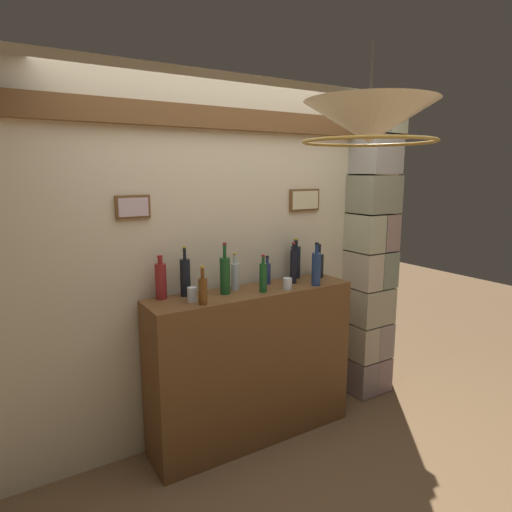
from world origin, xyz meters
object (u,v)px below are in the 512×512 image
(liquor_bottle_scotch, at_px, (185,277))
(pendant_lamp, at_px, (369,124))
(glass_tumbler_highball, at_px, (288,284))
(liquor_bottle_tequila, at_px, (295,261))
(liquor_bottle_bourbon, at_px, (203,290))
(liquor_bottle_rum, at_px, (293,266))
(liquor_bottle_gin, at_px, (267,273))
(liquor_bottle_mezcal, at_px, (235,275))
(glass_tumbler_rocks, at_px, (192,295))
(liquor_bottle_rye, at_px, (263,277))
(liquor_bottle_vermouth, at_px, (161,280))
(liquor_bottle_whiskey, at_px, (316,268))
(liquor_bottle_brandy, at_px, (225,275))
(liquor_bottle_amaro, at_px, (319,265))

(liquor_bottle_scotch, xyz_separation_m, pendant_lamp, (0.48, -1.10, 0.89))
(glass_tumbler_highball, bearing_deg, liquor_bottle_tequila, 44.31)
(liquor_bottle_bourbon, distance_m, liquor_bottle_rum, 0.80)
(liquor_bottle_gin, bearing_deg, liquor_bottle_rum, -23.21)
(liquor_bottle_mezcal, bearing_deg, liquor_bottle_bourbon, -149.39)
(glass_tumbler_rocks, bearing_deg, liquor_bottle_rye, -4.47)
(liquor_bottle_mezcal, bearing_deg, liquor_bottle_vermouth, 174.03)
(liquor_bottle_whiskey, bearing_deg, glass_tumbler_highball, 176.30)
(liquor_bottle_whiskey, xyz_separation_m, liquor_bottle_mezcal, (-0.56, 0.20, -0.02))
(liquor_bottle_tequila, distance_m, liquor_bottle_whiskey, 0.26)
(liquor_bottle_brandy, relative_size, liquor_bottle_tequila, 1.13)
(liquor_bottle_rum, height_order, pendant_lamp, pendant_lamp)
(liquor_bottle_vermouth, bearing_deg, glass_tumbler_rocks, -49.93)
(liquor_bottle_amaro, bearing_deg, liquor_bottle_vermouth, 176.71)
(liquor_bottle_scotch, relative_size, glass_tumbler_highball, 4.17)
(liquor_bottle_mezcal, relative_size, glass_tumbler_rocks, 2.77)
(liquor_bottle_rye, bearing_deg, liquor_bottle_bourbon, -174.31)
(liquor_bottle_scotch, height_order, glass_tumbler_rocks, liquor_bottle_scotch)
(liquor_bottle_amaro, height_order, liquor_bottle_rye, same)
(liquor_bottle_bourbon, xyz_separation_m, liquor_bottle_rum, (0.79, 0.14, 0.04))
(liquor_bottle_amaro, bearing_deg, liquor_bottle_whiskey, -134.78)
(glass_tumbler_highball, bearing_deg, liquor_bottle_bourbon, -178.55)
(liquor_bottle_tequila, bearing_deg, liquor_bottle_brandy, -170.28)
(liquor_bottle_whiskey, relative_size, liquor_bottle_mezcal, 1.20)
(liquor_bottle_tequila, xyz_separation_m, liquor_bottle_whiskey, (-0.01, -0.26, -0.00))
(liquor_bottle_bourbon, height_order, liquor_bottle_scotch, liquor_bottle_scotch)
(liquor_bottle_tequila, relative_size, glass_tumbler_highball, 3.87)
(liquor_bottle_tequila, distance_m, glass_tumbler_rocks, 0.95)
(liquor_bottle_tequila, bearing_deg, liquor_bottle_rum, -132.34)
(liquor_bottle_bourbon, xyz_separation_m, liquor_bottle_vermouth, (-0.18, 0.25, 0.03))
(liquor_bottle_tequila, distance_m, liquor_bottle_amaro, 0.19)
(liquor_bottle_gin, relative_size, glass_tumbler_highball, 2.62)
(liquor_bottle_rum, distance_m, glass_tumbler_rocks, 0.83)
(liquor_bottle_bourbon, distance_m, liquor_bottle_rye, 0.47)
(liquor_bottle_gin, distance_m, glass_tumbler_highball, 0.21)
(liquor_bottle_gin, relative_size, pendant_lamp, 0.34)
(liquor_bottle_bourbon, bearing_deg, liquor_bottle_tequila, 16.00)
(liquor_bottle_scotch, relative_size, liquor_bottle_whiskey, 1.07)
(liquor_bottle_tequila, relative_size, liquor_bottle_mezcal, 1.19)
(liquor_bottle_rye, bearing_deg, liquor_bottle_tequila, 26.17)
(liquor_bottle_brandy, relative_size, liquor_bottle_rum, 1.15)
(glass_tumbler_highball, distance_m, pendant_lamp, 1.34)
(liquor_bottle_gin, bearing_deg, liquor_bottle_whiskey, -37.30)
(liquor_bottle_bourbon, xyz_separation_m, liquor_bottle_rye, (0.47, 0.05, 0.01))
(liquor_bottle_vermouth, bearing_deg, glass_tumbler_highball, -15.87)
(liquor_bottle_rum, relative_size, liquor_bottle_rye, 1.17)
(liquor_bottle_amaro, bearing_deg, pendant_lamp, -119.93)
(pendant_lamp, bearing_deg, liquor_bottle_scotch, 113.64)
(liquor_bottle_whiskey, bearing_deg, glass_tumbler_rocks, 174.75)
(liquor_bottle_brandy, bearing_deg, liquor_bottle_mezcal, 27.48)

